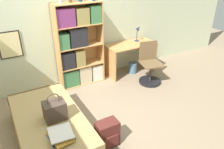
# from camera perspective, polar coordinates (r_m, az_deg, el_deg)

# --- Properties ---
(ground_plane) EXTENTS (14.00, 14.00, 0.00)m
(ground_plane) POSITION_cam_1_polar(r_m,az_deg,el_deg) (3.84, -4.94, -12.76)
(ground_plane) COLOR gray
(wall_back) EXTENTS (10.00, 0.09, 2.60)m
(wall_back) POSITION_cam_1_polar(r_m,az_deg,el_deg) (4.69, -14.72, 12.02)
(wall_back) COLOR beige
(wall_back) RESTS_ON ground_plane
(bed) EXTENTS (0.96, 1.84, 0.44)m
(bed) POSITION_cam_1_polar(r_m,az_deg,el_deg) (3.56, -15.83, -13.12)
(bed) COLOR tan
(bed) RESTS_ON ground_plane
(handbag) EXTENTS (0.30, 0.24, 0.42)m
(handbag) POSITION_cam_1_polar(r_m,az_deg,el_deg) (3.25, -14.74, -9.01)
(handbag) COLOR #47382D
(handbag) RESTS_ON bed
(book_stack_on_bed) EXTENTS (0.32, 0.38, 0.09)m
(book_stack_on_bed) POSITION_cam_1_polar(r_m,az_deg,el_deg) (2.98, -13.29, -15.15)
(book_stack_on_bed) COLOR #334C84
(book_stack_on_bed) RESTS_ON bed
(bookcase) EXTENTS (0.99, 0.35, 1.78)m
(bookcase) POSITION_cam_1_polar(r_m,az_deg,el_deg) (4.72, -9.01, 6.97)
(bookcase) COLOR tan
(bookcase) RESTS_ON ground_plane
(bottle_green) EXTENTS (0.06, 0.06, 0.20)m
(bottle_green) POSITION_cam_1_polar(r_m,az_deg,el_deg) (4.35, -13.35, 18.50)
(bottle_green) COLOR #B7BCC1
(bottle_green) RESTS_ON bookcase
(desk) EXTENTS (1.20, 0.59, 0.75)m
(desk) POSITION_cam_1_polar(r_m,az_deg,el_deg) (5.31, 4.87, 5.70)
(desk) COLOR tan
(desk) RESTS_ON ground_plane
(desk_lamp) EXTENTS (0.16, 0.12, 0.38)m
(desk_lamp) POSITION_cam_1_polar(r_m,az_deg,el_deg) (5.39, 6.83, 11.30)
(desk_lamp) COLOR navy
(desk_lamp) RESTS_ON desk
(desk_chair) EXTENTS (0.54, 0.54, 0.92)m
(desk_chair) POSITION_cam_1_polar(r_m,az_deg,el_deg) (5.00, 9.81, 1.15)
(desk_chair) COLOR black
(desk_chair) RESTS_ON ground_plane
(backpack) EXTENTS (0.33, 0.24, 0.41)m
(backpack) POSITION_cam_1_polar(r_m,az_deg,el_deg) (3.35, -1.20, -15.20)
(backpack) COLOR #56231E
(backpack) RESTS_ON ground_plane
(waste_bin) EXTENTS (0.21, 0.21, 0.27)m
(waste_bin) POSITION_cam_1_polar(r_m,az_deg,el_deg) (5.44, 5.46, 1.82)
(waste_bin) COLOR slate
(waste_bin) RESTS_ON ground_plane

